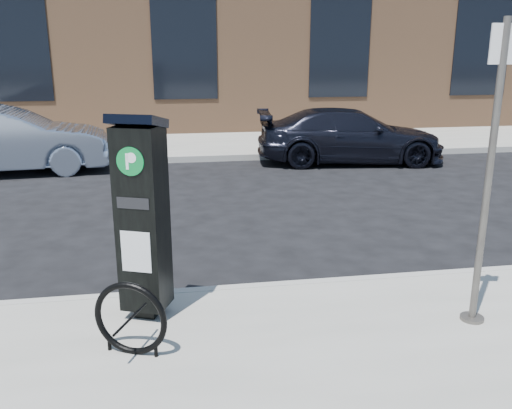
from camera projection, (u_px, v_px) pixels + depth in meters
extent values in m
plane|color=black|center=(235.00, 298.00, 6.13)|extent=(120.00, 120.00, 0.00)
cube|color=gray|center=(185.00, 128.00, 19.40)|extent=(60.00, 12.00, 0.15)
cube|color=#9E9B93|center=(235.00, 293.00, 6.09)|extent=(60.00, 0.12, 0.16)
cube|color=#9E9B93|center=(195.00, 159.00, 13.72)|extent=(60.00, 0.12, 0.16)
cube|color=#926442|center=(178.00, 17.00, 21.18)|extent=(28.00, 10.00, 8.00)
cube|color=black|center=(13.00, 41.00, 15.89)|extent=(2.00, 0.06, 3.50)
cube|color=black|center=(184.00, 41.00, 16.69)|extent=(2.00, 0.06, 3.50)
cube|color=black|center=(340.00, 42.00, 17.48)|extent=(2.00, 0.06, 3.50)
cube|color=black|center=(482.00, 42.00, 18.28)|extent=(2.00, 0.06, 3.50)
cube|color=black|center=(148.00, 309.00, 5.43)|extent=(0.27, 0.27, 0.11)
cube|color=black|center=(143.00, 219.00, 5.17)|extent=(0.53, 0.50, 1.79)
cube|color=black|center=(137.00, 121.00, 4.92)|extent=(0.58, 0.55, 0.17)
cylinder|color=#086429|center=(130.00, 161.00, 4.83)|extent=(0.25, 0.11, 0.26)
cube|color=white|center=(130.00, 161.00, 4.83)|extent=(0.09, 0.04, 0.15)
cube|color=silver|center=(136.00, 252.00, 5.07)|extent=(0.28, 0.12, 0.40)
cube|color=black|center=(133.00, 203.00, 4.94)|extent=(0.30, 0.13, 0.11)
cylinder|color=#5A5650|center=(472.00, 318.00, 5.33)|extent=(0.23, 0.23, 0.03)
cylinder|color=#5A5650|center=(488.00, 180.00, 4.95)|extent=(0.07, 0.07, 2.83)
cube|color=silver|center=(505.00, 44.00, 4.62)|extent=(0.25, 0.07, 0.34)
torus|color=black|center=(130.00, 319.00, 4.65)|extent=(0.64, 0.32, 0.68)
cylinder|color=black|center=(109.00, 343.00, 4.77)|extent=(0.03, 0.03, 0.13)
cylinder|color=black|center=(156.00, 350.00, 4.67)|extent=(0.03, 0.03, 0.13)
imported|color=gray|center=(6.00, 141.00, 12.27)|extent=(4.69, 1.98, 1.51)
imported|color=black|center=(350.00, 136.00, 13.53)|extent=(4.82, 2.44, 1.34)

